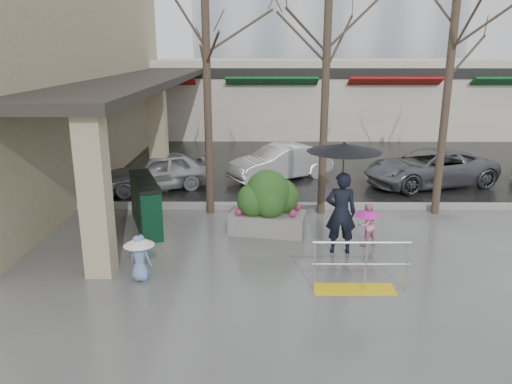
{
  "coord_description": "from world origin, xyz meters",
  "views": [
    {
      "loc": [
        -0.56,
        -10.14,
        4.59
      ],
      "look_at": [
        -0.66,
        1.24,
        1.3
      ],
      "focal_mm": 35.0,
      "sensor_mm": 36.0,
      "label": 1
    }
  ],
  "objects_px": {
    "handrail": "(358,272)",
    "woman": "(342,184)",
    "child_blue": "(140,252)",
    "car_c": "(429,168)",
    "tree_midwest": "(328,23)",
    "tree_mideast": "(453,37)",
    "tree_west": "(206,29)",
    "car_b": "(281,162)",
    "planter": "(268,203)",
    "child_pink": "(367,221)",
    "news_boxes": "(146,204)",
    "car_a": "(156,171)"
  },
  "relations": [
    {
      "from": "tree_midwest",
      "to": "car_a",
      "type": "xyz_separation_m",
      "value": [
        -5.24,
        2.43,
        -4.6
      ]
    },
    {
      "from": "planter",
      "to": "car_c",
      "type": "height_order",
      "value": "planter"
    },
    {
      "from": "tree_midwest",
      "to": "car_c",
      "type": "bearing_deg",
      "value": 36.69
    },
    {
      "from": "news_boxes",
      "to": "car_b",
      "type": "bearing_deg",
      "value": 33.63
    },
    {
      "from": "woman",
      "to": "planter",
      "type": "height_order",
      "value": "woman"
    },
    {
      "from": "handrail",
      "to": "child_blue",
      "type": "xyz_separation_m",
      "value": [
        -4.36,
        0.39,
        0.24
      ]
    },
    {
      "from": "child_blue",
      "to": "car_c",
      "type": "height_order",
      "value": "car_c"
    },
    {
      "from": "woman",
      "to": "news_boxes",
      "type": "bearing_deg",
      "value": -15.97
    },
    {
      "from": "tree_west",
      "to": "tree_midwest",
      "type": "xyz_separation_m",
      "value": [
        3.2,
        0.0,
        0.15
      ]
    },
    {
      "from": "woman",
      "to": "car_a",
      "type": "xyz_separation_m",
      "value": [
        -5.33,
        5.33,
        -1.01
      ]
    },
    {
      "from": "handrail",
      "to": "woman",
      "type": "height_order",
      "value": "woman"
    },
    {
      "from": "child_pink",
      "to": "car_b",
      "type": "xyz_separation_m",
      "value": [
        -1.81,
        6.31,
        0.02
      ]
    },
    {
      "from": "tree_midwest",
      "to": "tree_mideast",
      "type": "distance_m",
      "value": 3.32
    },
    {
      "from": "tree_midwest",
      "to": "planter",
      "type": "bearing_deg",
      "value": -134.26
    },
    {
      "from": "planter",
      "to": "child_pink",
      "type": "bearing_deg",
      "value": -20.22
    },
    {
      "from": "child_blue",
      "to": "planter",
      "type": "relative_size",
      "value": 0.49
    },
    {
      "from": "tree_midwest",
      "to": "car_c",
      "type": "relative_size",
      "value": 1.54
    },
    {
      "from": "tree_west",
      "to": "news_boxes",
      "type": "relative_size",
      "value": 2.81
    },
    {
      "from": "tree_mideast",
      "to": "car_b",
      "type": "distance_m",
      "value": 7.16
    },
    {
      "from": "tree_midwest",
      "to": "car_c",
      "type": "distance_m",
      "value": 6.86
    },
    {
      "from": "car_b",
      "to": "car_c",
      "type": "bearing_deg",
      "value": 49.86
    },
    {
      "from": "tree_midwest",
      "to": "tree_mideast",
      "type": "relative_size",
      "value": 1.08
    },
    {
      "from": "tree_west",
      "to": "woman",
      "type": "bearing_deg",
      "value": -41.35
    },
    {
      "from": "child_pink",
      "to": "car_a",
      "type": "xyz_separation_m",
      "value": [
        -6.04,
        4.89,
        0.02
      ]
    },
    {
      "from": "handrail",
      "to": "tree_mideast",
      "type": "relative_size",
      "value": 0.29
    },
    {
      "from": "handrail",
      "to": "planter",
      "type": "height_order",
      "value": "planter"
    },
    {
      "from": "tree_west",
      "to": "planter",
      "type": "distance_m",
      "value": 4.87
    },
    {
      "from": "tree_west",
      "to": "car_a",
      "type": "bearing_deg",
      "value": 130.0
    },
    {
      "from": "tree_midwest",
      "to": "woman",
      "type": "height_order",
      "value": "tree_midwest"
    },
    {
      "from": "car_b",
      "to": "tree_midwest",
      "type": "bearing_deg",
      "value": -16.39
    },
    {
      "from": "woman",
      "to": "car_a",
      "type": "relative_size",
      "value": 0.71
    },
    {
      "from": "tree_west",
      "to": "woman",
      "type": "xyz_separation_m",
      "value": [
        3.29,
        -2.9,
        -3.45
      ]
    },
    {
      "from": "news_boxes",
      "to": "car_c",
      "type": "height_order",
      "value": "news_boxes"
    },
    {
      "from": "tree_west",
      "to": "car_a",
      "type": "height_order",
      "value": "tree_west"
    },
    {
      "from": "child_blue",
      "to": "tree_midwest",
      "type": "bearing_deg",
      "value": -112.32
    },
    {
      "from": "tree_west",
      "to": "child_blue",
      "type": "relative_size",
      "value": 6.82
    },
    {
      "from": "handrail",
      "to": "car_b",
      "type": "height_order",
      "value": "car_b"
    },
    {
      "from": "woman",
      "to": "car_b",
      "type": "distance_m",
      "value": 6.91
    },
    {
      "from": "tree_mideast",
      "to": "planter",
      "type": "xyz_separation_m",
      "value": [
        -4.86,
        -1.6,
        -4.07
      ]
    },
    {
      "from": "woman",
      "to": "child_blue",
      "type": "bearing_deg",
      "value": 21.62
    },
    {
      "from": "planter",
      "to": "car_a",
      "type": "bearing_deg",
      "value": 132.43
    },
    {
      "from": "handrail",
      "to": "child_pink",
      "type": "height_order",
      "value": "child_pink"
    },
    {
      "from": "tree_west",
      "to": "car_b",
      "type": "height_order",
      "value": "tree_west"
    },
    {
      "from": "tree_west",
      "to": "car_b",
      "type": "xyz_separation_m",
      "value": [
        2.19,
        3.85,
        -4.45
      ]
    },
    {
      "from": "tree_mideast",
      "to": "child_pink",
      "type": "height_order",
      "value": "tree_mideast"
    },
    {
      "from": "car_a",
      "to": "car_c",
      "type": "xyz_separation_m",
      "value": [
        9.32,
        0.61,
        0.0
      ]
    },
    {
      "from": "handrail",
      "to": "news_boxes",
      "type": "bearing_deg",
      "value": 144.63
    },
    {
      "from": "child_pink",
      "to": "car_c",
      "type": "xyz_separation_m",
      "value": [
        3.28,
        5.51,
        0.02
      ]
    },
    {
      "from": "tree_midwest",
      "to": "planter",
      "type": "height_order",
      "value": "tree_midwest"
    },
    {
      "from": "handrail",
      "to": "woman",
      "type": "xyz_separation_m",
      "value": [
        -0.07,
        1.9,
        1.26
      ]
    }
  ]
}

